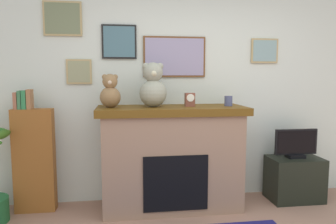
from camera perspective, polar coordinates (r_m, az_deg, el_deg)
The scene contains 9 objects.
back_wall at distance 3.92m, azimuth 4.21°, elevation 3.85°, with size 5.20×0.15×2.60m.
fireplace at distance 3.62m, azimuth 0.64°, elevation -8.00°, with size 1.63×0.66×1.15m.
bookshelf at distance 3.81m, azimuth -22.76°, elevation -7.47°, with size 0.42×0.16×1.34m.
tv_stand at distance 4.19m, azimuth 21.56°, elevation -10.98°, with size 0.61×0.40×0.52m, color black.
television at distance 4.09m, azimuth 21.81°, elevation -5.36°, with size 0.52×0.14×0.34m.
candle_jar at distance 3.65m, azimuth 10.70°, elevation 1.95°, with size 0.09×0.09×0.11m, color #4C517A.
mantel_clock at distance 3.54m, azimuth 3.90°, elevation 2.20°, with size 0.11×0.08×0.15m.
teddy_bear_cream at distance 3.46m, azimuth -10.25°, elevation 3.44°, with size 0.22×0.22×0.36m.
teddy_bear_tan at distance 3.47m, azimuth -2.67°, elevation 4.46°, with size 0.30×0.30×0.48m.
Camera 1 is at (-0.83, -1.83, 1.48)m, focal length 34.24 mm.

